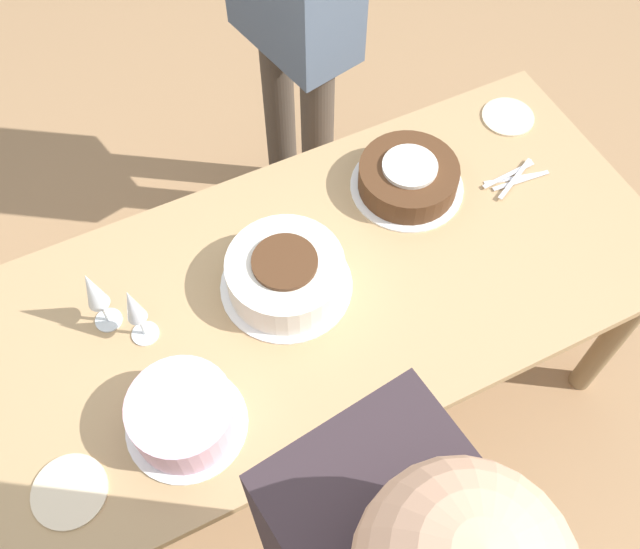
{
  "coord_description": "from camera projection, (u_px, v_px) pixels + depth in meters",
  "views": [
    {
      "loc": [
        0.4,
        0.81,
        2.25
      ],
      "look_at": [
        0.0,
        0.0,
        0.78
      ],
      "focal_mm": 40.0,
      "sensor_mm": 36.0,
      "label": 1
    }
  ],
  "objects": [
    {
      "name": "cake_center_white",
      "position": [
        286.0,
        274.0,
        1.72
      ],
      "size": [
        0.33,
        0.33,
        0.11
      ],
      "color": "white",
      "rests_on": "dining_table"
    },
    {
      "name": "dessert_plate_left",
      "position": [
        508.0,
        117.0,
        2.06
      ],
      "size": [
        0.15,
        0.15,
        0.01
      ],
      "color": "beige",
      "rests_on": "dining_table"
    },
    {
      "name": "wine_glass_far",
      "position": [
        134.0,
        308.0,
        1.58
      ],
      "size": [
        0.07,
        0.07,
        0.2
      ],
      "color": "silver",
      "rests_on": "dining_table"
    },
    {
      "name": "dining_table",
      "position": [
        320.0,
        305.0,
        1.85
      ],
      "size": [
        1.78,
        0.82,
        0.73
      ],
      "color": "tan",
      "rests_on": "ground_plane"
    },
    {
      "name": "ground_plane",
      "position": [
        320.0,
        397.0,
        2.39
      ],
      "size": [
        12.0,
        12.0,
        0.0
      ],
      "primitive_type": "plane",
      "color": "#A87F56"
    },
    {
      "name": "cake_back_decorated",
      "position": [
        183.0,
        415.0,
        1.52
      ],
      "size": [
        0.27,
        0.27,
        0.12
      ],
      "color": "white",
      "rests_on": "dining_table"
    },
    {
      "name": "cake_front_chocolate",
      "position": [
        408.0,
        177.0,
        1.89
      ],
      "size": [
        0.31,
        0.31,
        0.09
      ],
      "color": "white",
      "rests_on": "dining_table"
    },
    {
      "name": "dessert_plate_right",
      "position": [
        70.0,
        491.0,
        1.49
      ],
      "size": [
        0.16,
        0.16,
        0.01
      ],
      "color": "beige",
      "rests_on": "dining_table"
    },
    {
      "name": "fork_pile",
      "position": [
        515.0,
        178.0,
        1.93
      ],
      "size": [
        0.19,
        0.09,
        0.01
      ],
      "color": "silver",
      "rests_on": "dining_table"
    },
    {
      "name": "wine_glass_near",
      "position": [
        94.0,
        292.0,
        1.59
      ],
      "size": [
        0.06,
        0.06,
        0.21
      ],
      "color": "silver",
      "rests_on": "dining_table"
    }
  ]
}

